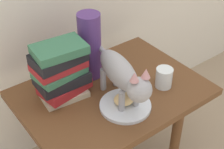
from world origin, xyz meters
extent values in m
cube|color=brown|center=(0.00, 0.00, 0.50)|extent=(0.75, 0.54, 0.03)
cylinder|color=brown|center=(0.20, -0.20, 0.24)|extent=(0.04, 0.04, 0.49)
cylinder|color=brown|center=(-0.20, 0.20, 0.24)|extent=(0.04, 0.04, 0.49)
cylinder|color=brown|center=(0.20, 0.20, 0.24)|extent=(0.04, 0.04, 0.49)
cylinder|color=silver|center=(-0.02, -0.11, 0.52)|extent=(0.20, 0.20, 0.01)
ellipsoid|color=#E0BC7A|center=(-0.03, -0.11, 0.56)|extent=(0.10, 0.09, 0.05)
cylinder|color=#99999E|center=(0.01, -0.14, 0.57)|extent=(0.02, 0.02, 0.10)
cylinder|color=#99999E|center=(-0.05, -0.13, 0.57)|extent=(0.02, 0.02, 0.10)
cylinder|color=#99999E|center=(0.04, 0.02, 0.57)|extent=(0.02, 0.02, 0.10)
cylinder|color=#99999E|center=(-0.02, 0.03, 0.57)|extent=(0.02, 0.02, 0.10)
ellipsoid|color=#99999E|center=(-0.01, -0.05, 0.65)|extent=(0.13, 0.27, 0.11)
sphere|color=#99999E|center=(-0.03, -0.20, 0.66)|extent=(0.09, 0.09, 0.09)
cone|color=tan|center=(-0.01, -0.20, 0.73)|extent=(0.03, 0.03, 0.03)
cone|color=tan|center=(-0.06, -0.20, 0.73)|extent=(0.03, 0.03, 0.03)
cylinder|color=#99999E|center=(0.03, 0.15, 0.66)|extent=(0.05, 0.16, 0.02)
cube|color=#BCB299|center=(-0.18, 0.09, 0.53)|extent=(0.19, 0.15, 0.02)
cube|color=maroon|center=(-0.17, 0.09, 0.56)|extent=(0.21, 0.15, 0.04)
cube|color=black|center=(-0.18, 0.09, 0.60)|extent=(0.20, 0.13, 0.04)
cube|color=#336B4C|center=(-0.18, 0.09, 0.64)|extent=(0.20, 0.14, 0.03)
cube|color=maroon|center=(-0.18, 0.09, 0.66)|extent=(0.20, 0.12, 0.03)
cube|color=black|center=(-0.18, 0.09, 0.70)|extent=(0.20, 0.13, 0.04)
cube|color=#336B4C|center=(-0.17, 0.09, 0.74)|extent=(0.20, 0.14, 0.03)
cylinder|color=#4C2D72|center=(-0.01, 0.14, 0.66)|extent=(0.09, 0.09, 0.29)
cylinder|color=silver|center=(0.19, -0.10, 0.56)|extent=(0.07, 0.07, 0.08)
cylinder|color=silver|center=(0.19, -0.10, 0.54)|extent=(0.06, 0.06, 0.04)
camera|label=1|loc=(-0.64, -0.85, 1.38)|focal=53.30mm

